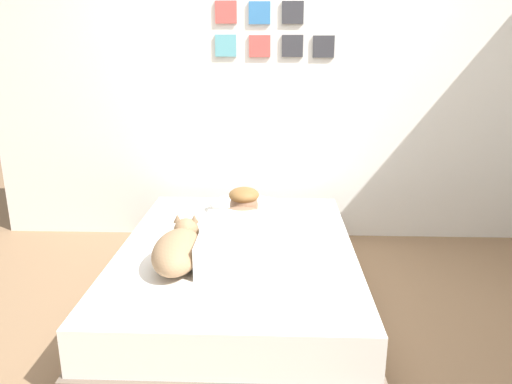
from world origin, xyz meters
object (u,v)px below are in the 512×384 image
at_px(coffee_cup, 261,220).
at_px(cell_phone, 231,253).
at_px(bed, 238,275).
at_px(dog, 179,249).
at_px(person_lying, 241,231).
at_px(pillow, 245,204).

xyz_separation_m(coffee_cup, cell_phone, (-0.16, -0.48, -0.03)).
height_order(bed, dog, dog).
height_order(person_lying, cell_phone, person_lying).
height_order(coffee_cup, cell_phone, coffee_cup).
height_order(person_lying, dog, person_lying).
xyz_separation_m(bed, cell_phone, (-0.03, -0.13, 0.20)).
bearing_deg(dog, coffee_cup, 57.04).
distance_m(person_lying, coffee_cup, 0.42).
bearing_deg(bed, dog, -134.17).
height_order(bed, coffee_cup, coffee_cup).
relative_size(person_lying, cell_phone, 6.57).
bearing_deg(person_lying, coffee_cup, 74.21).
bearing_deg(coffee_cup, dog, -122.96).
height_order(bed, cell_phone, cell_phone).
distance_m(person_lying, dog, 0.42).
xyz_separation_m(dog, cell_phone, (0.27, 0.18, -0.10)).
relative_size(person_lying, coffee_cup, 7.36).
relative_size(bed, dog, 3.45).
relative_size(bed, cell_phone, 14.16).
height_order(dog, cell_phone, dog).
height_order(pillow, cell_phone, pillow).
relative_size(coffee_cup, cell_phone, 0.89).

